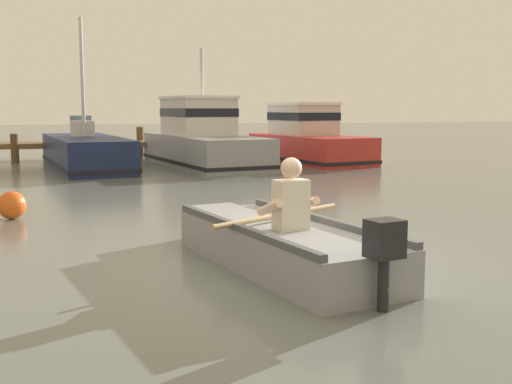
{
  "coord_description": "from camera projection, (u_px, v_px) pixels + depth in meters",
  "views": [
    {
      "loc": [
        -2.32,
        -6.53,
        1.7
      ],
      "look_at": [
        -0.21,
        1.81,
        0.55
      ],
      "focal_mm": 44.67,
      "sensor_mm": 36.0,
      "label": 1
    }
  ],
  "objects": [
    {
      "name": "rowboat_with_person",
      "position": [
        280.0,
        243.0,
        6.82
      ],
      "size": [
        1.83,
        3.7,
        1.19
      ],
      "color": "gray",
      "rests_on": "ground"
    },
    {
      "name": "mooring_buoy",
      "position": [
        12.0,
        205.0,
        9.72
      ],
      "size": [
        0.43,
        0.43,
        0.43
      ],
      "primitive_type": "sphere",
      "color": "#E55919",
      "rests_on": "ground"
    },
    {
      "name": "moored_boat_grey",
      "position": [
        202.0,
        140.0,
        18.77
      ],
      "size": [
        3.14,
        6.07,
        3.39
      ],
      "color": "gray",
      "rests_on": "ground"
    },
    {
      "name": "ground_plane",
      "position": [
        314.0,
        261.0,
        7.07
      ],
      "size": [
        120.0,
        120.0,
        0.0
      ],
      "primitive_type": "plane",
      "color": "slate"
    },
    {
      "name": "moored_boat_navy",
      "position": [
        86.0,
        153.0,
        17.81
      ],
      "size": [
        2.72,
        6.03,
        4.16
      ],
      "color": "#19234C",
      "rests_on": "ground"
    },
    {
      "name": "moored_boat_red",
      "position": [
        308.0,
        140.0,
        19.74
      ],
      "size": [
        2.96,
        4.95,
        1.85
      ],
      "color": "#B72D28",
      "rests_on": "ground"
    }
  ]
}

